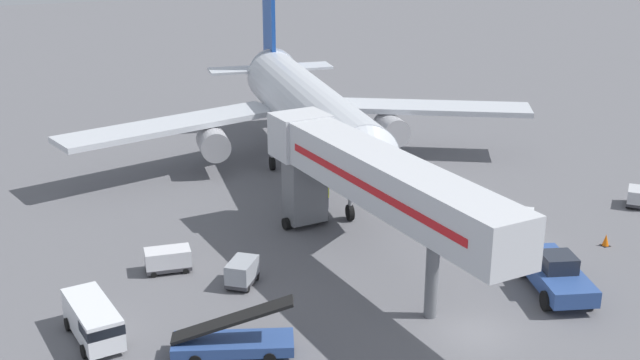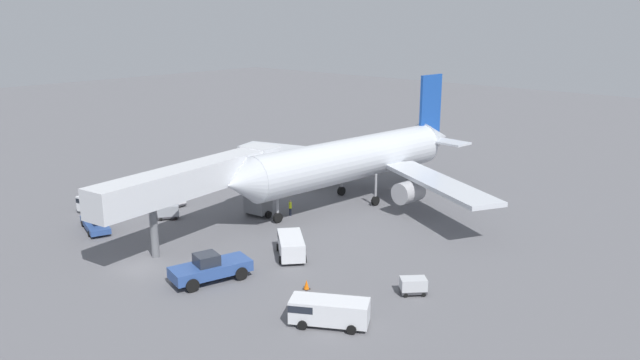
{
  "view_description": "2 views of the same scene",
  "coord_description": "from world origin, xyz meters",
  "px_view_note": "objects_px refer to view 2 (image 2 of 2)",
  "views": [
    {
      "loc": [
        -20.44,
        -30.81,
        20.84
      ],
      "look_at": [
        -1.71,
        17.48,
        2.78
      ],
      "focal_mm": 45.44,
      "sensor_mm": 36.0,
      "label": 1
    },
    {
      "loc": [
        44.72,
        -26.59,
        21.08
      ],
      "look_at": [
        2.99,
        19.79,
        4.48
      ],
      "focal_mm": 34.99,
      "sensor_mm": 36.0,
      "label": 2
    }
  ],
  "objects_px": {
    "service_van_outer_right": "(327,310)",
    "ground_crew_worker_foreground": "(290,207)",
    "service_van_mid_left": "(291,244)",
    "airplane_at_gate": "(356,159)",
    "baggage_cart_near_left": "(413,285)",
    "baggage_cart_far_left": "(168,211)",
    "jet_bridge": "(204,179)",
    "belt_loader_truck": "(95,223)",
    "safety_cone_alpha": "(306,285)",
    "service_van_mid_right": "(99,200)",
    "pushback_tug": "(210,268)",
    "baggage_cart_rear_left": "(175,199)"
  },
  "relations": [
    {
      "from": "service_van_outer_right",
      "to": "service_van_mid_left",
      "type": "xyz_separation_m",
      "value": [
        -10.97,
        7.52,
        -0.02
      ]
    },
    {
      "from": "ground_crew_worker_foreground",
      "to": "airplane_at_gate",
      "type": "bearing_deg",
      "value": 78.7
    },
    {
      "from": "jet_bridge",
      "to": "belt_loader_truck",
      "type": "relative_size",
      "value": 3.68
    },
    {
      "from": "baggage_cart_far_left",
      "to": "baggage_cart_rear_left",
      "type": "distance_m",
      "value": 4.89
    },
    {
      "from": "service_van_outer_right",
      "to": "airplane_at_gate",
      "type": "bearing_deg",
      "value": 125.08
    },
    {
      "from": "airplane_at_gate",
      "to": "service_van_outer_right",
      "type": "height_order",
      "value": "airplane_at_gate"
    },
    {
      "from": "service_van_mid_left",
      "to": "ground_crew_worker_foreground",
      "type": "xyz_separation_m",
      "value": [
        -8.19,
        8.22,
        -0.14
      ]
    },
    {
      "from": "airplane_at_gate",
      "to": "baggage_cart_near_left",
      "type": "distance_m",
      "value": 25.58
    },
    {
      "from": "baggage_cart_near_left",
      "to": "ground_crew_worker_foreground",
      "type": "xyz_separation_m",
      "value": [
        -20.85,
        7.53,
        0.2
      ]
    },
    {
      "from": "service_van_mid_right",
      "to": "ground_crew_worker_foreground",
      "type": "xyz_separation_m",
      "value": [
        17.45,
        12.66,
        -0.17
      ]
    },
    {
      "from": "service_van_mid_right",
      "to": "baggage_cart_near_left",
      "type": "distance_m",
      "value": 38.65
    },
    {
      "from": "jet_bridge",
      "to": "service_van_mid_right",
      "type": "distance_m",
      "value": 16.8
    },
    {
      "from": "service_van_outer_right",
      "to": "service_van_mid_right",
      "type": "relative_size",
      "value": 1.13
    },
    {
      "from": "airplane_at_gate",
      "to": "safety_cone_alpha",
      "type": "bearing_deg",
      "value": -60.17
    },
    {
      "from": "service_van_mid_right",
      "to": "pushback_tug",
      "type": "bearing_deg",
      "value": -8.88
    },
    {
      "from": "service_van_mid_left",
      "to": "pushback_tug",
      "type": "bearing_deg",
      "value": -97.44
    },
    {
      "from": "baggage_cart_far_left",
      "to": "service_van_mid_left",
      "type": "bearing_deg",
      "value": 4.04
    },
    {
      "from": "service_van_outer_right",
      "to": "baggage_cart_near_left",
      "type": "relative_size",
      "value": 2.49
    },
    {
      "from": "service_van_outer_right",
      "to": "baggage_cart_near_left",
      "type": "height_order",
      "value": "service_van_outer_right"
    },
    {
      "from": "airplane_at_gate",
      "to": "baggage_cart_near_left",
      "type": "relative_size",
      "value": 16.89
    },
    {
      "from": "ground_crew_worker_foreground",
      "to": "baggage_cart_far_left",
      "type": "bearing_deg",
      "value": -133.39
    },
    {
      "from": "service_van_mid_left",
      "to": "service_van_mid_right",
      "type": "bearing_deg",
      "value": -170.19
    },
    {
      "from": "service_van_mid_right",
      "to": "ground_crew_worker_foreground",
      "type": "height_order",
      "value": "service_van_mid_right"
    },
    {
      "from": "service_van_mid_right",
      "to": "service_van_mid_left",
      "type": "distance_m",
      "value": 26.02
    },
    {
      "from": "belt_loader_truck",
      "to": "service_van_mid_left",
      "type": "relative_size",
      "value": 1.18
    },
    {
      "from": "airplane_at_gate",
      "to": "baggage_cart_far_left",
      "type": "relative_size",
      "value": 15.37
    },
    {
      "from": "service_van_outer_right",
      "to": "safety_cone_alpha",
      "type": "bearing_deg",
      "value": 147.03
    },
    {
      "from": "service_van_mid_left",
      "to": "belt_loader_truck",
      "type": "bearing_deg",
      "value": -157.14
    },
    {
      "from": "jet_bridge",
      "to": "baggage_cart_near_left",
      "type": "bearing_deg",
      "value": 6.73
    },
    {
      "from": "baggage_cart_near_left",
      "to": "belt_loader_truck",
      "type": "bearing_deg",
      "value": -164.49
    },
    {
      "from": "ground_crew_worker_foreground",
      "to": "service_van_mid_left",
      "type": "bearing_deg",
      "value": -45.12
    },
    {
      "from": "jet_bridge",
      "to": "safety_cone_alpha",
      "type": "height_order",
      "value": "jet_bridge"
    },
    {
      "from": "belt_loader_truck",
      "to": "safety_cone_alpha",
      "type": "relative_size",
      "value": 7.93
    },
    {
      "from": "airplane_at_gate",
      "to": "service_van_outer_right",
      "type": "xyz_separation_m",
      "value": [
        17.36,
        -24.72,
        -3.96
      ]
    },
    {
      "from": "baggage_cart_far_left",
      "to": "safety_cone_alpha",
      "type": "distance_m",
      "value": 23.2
    },
    {
      "from": "service_van_outer_right",
      "to": "baggage_cart_far_left",
      "type": "xyz_separation_m",
      "value": [
        -28.07,
        6.31,
        -0.27
      ]
    },
    {
      "from": "service_van_mid_left",
      "to": "baggage_cart_near_left",
      "type": "bearing_deg",
      "value": 3.13
    },
    {
      "from": "safety_cone_alpha",
      "to": "baggage_cart_near_left",
      "type": "bearing_deg",
      "value": 36.01
    },
    {
      "from": "pushback_tug",
      "to": "airplane_at_gate",
      "type": "bearing_deg",
      "value": 101.79
    },
    {
      "from": "baggage_cart_near_left",
      "to": "baggage_cart_rear_left",
      "type": "relative_size",
      "value": 0.84
    },
    {
      "from": "airplane_at_gate",
      "to": "pushback_tug",
      "type": "bearing_deg",
      "value": -78.21
    },
    {
      "from": "pushback_tug",
      "to": "service_van_outer_right",
      "type": "xyz_separation_m",
      "value": [
        12.05,
        0.75,
        0.0
      ]
    },
    {
      "from": "belt_loader_truck",
      "to": "service_van_outer_right",
      "type": "bearing_deg",
      "value": 1.37
    },
    {
      "from": "belt_loader_truck",
      "to": "safety_cone_alpha",
      "type": "distance_m",
      "value": 25.79
    },
    {
      "from": "service_van_outer_right",
      "to": "baggage_cart_rear_left",
      "type": "height_order",
      "value": "service_van_outer_right"
    },
    {
      "from": "airplane_at_gate",
      "to": "pushback_tug",
      "type": "relative_size",
      "value": 5.64
    },
    {
      "from": "service_van_outer_right",
      "to": "ground_crew_worker_foreground",
      "type": "relative_size",
      "value": 3.26
    },
    {
      "from": "jet_bridge",
      "to": "baggage_cart_far_left",
      "type": "height_order",
      "value": "jet_bridge"
    },
    {
      "from": "baggage_cart_rear_left",
      "to": "safety_cone_alpha",
      "type": "distance_m",
      "value": 27.32
    },
    {
      "from": "jet_bridge",
      "to": "baggage_cart_far_left",
      "type": "relative_size",
      "value": 8.86
    }
  ]
}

